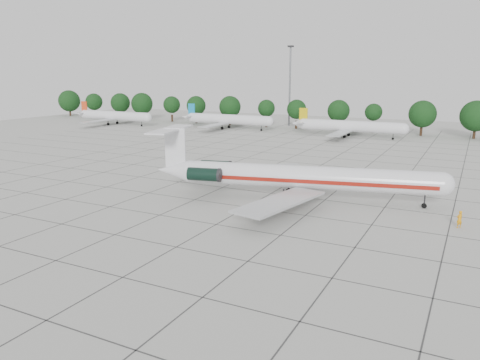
{
  "coord_description": "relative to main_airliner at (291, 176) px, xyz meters",
  "views": [
    {
      "loc": [
        25.82,
        -52.39,
        17.08
      ],
      "look_at": [
        -1.05,
        0.09,
        3.5
      ],
      "focal_mm": 35.0,
      "sensor_mm": 36.0,
      "label": 1
    }
  ],
  "objects": [
    {
      "name": "floodlight_mast",
      "position": [
        -33.72,
        86.05,
        10.95
      ],
      "size": [
        1.6,
        1.6,
        25.45
      ],
      "color": "slate",
      "rests_on": "ground"
    },
    {
      "name": "bg_airliner_c",
      "position": [
        -8.9,
        67.18,
        -0.42
      ],
      "size": [
        28.24,
        27.2,
        7.4
      ],
      "color": "silver",
      "rests_on": "ground"
    },
    {
      "name": "bg_airliner_b",
      "position": [
        -47.32,
        68.99,
        -0.42
      ],
      "size": [
        28.24,
        27.2,
        7.4
      ],
      "color": "silver",
      "rests_on": "ground"
    },
    {
      "name": "bg_airliner_a",
      "position": [
        -86.96,
        62.27,
        -0.42
      ],
      "size": [
        28.24,
        27.2,
        7.4
      ],
      "color": "silver",
      "rests_on": "ground"
    },
    {
      "name": "apron_joints",
      "position": [
        -3.72,
        9.05,
        -3.32
      ],
      "size": [
        170.0,
        170.0,
        0.02
      ],
      "primitive_type": "cube",
      "color": "#383838",
      "rests_on": "ground"
    },
    {
      "name": "tree_line",
      "position": [
        -15.41,
        79.05,
        2.65
      ],
      "size": [
        249.86,
        8.44,
        10.22
      ],
      "color": "#332114",
      "rests_on": "ground"
    },
    {
      "name": "main_airliner",
      "position": [
        0.0,
        0.0,
        0.0
      ],
      "size": [
        39.73,
        30.75,
        9.43
      ],
      "rotation": [
        0.0,
        0.0,
        0.24
      ],
      "color": "silver",
      "rests_on": "ground"
    },
    {
      "name": "ground_crew",
      "position": [
        21.21,
        -2.43,
        -2.34
      ],
      "size": [
        0.85,
        0.85,
        1.99
      ],
      "primitive_type": "imported",
      "rotation": [
        0.0,
        0.0,
        3.92
      ],
      "color": "orange",
      "rests_on": "ground"
    },
    {
      "name": "ground",
      "position": [
        -3.72,
        -5.95,
        -3.33
      ],
      "size": [
        260.0,
        260.0,
        0.0
      ],
      "primitive_type": "plane",
      "color": "#B4B4AC",
      "rests_on": "ground"
    }
  ]
}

